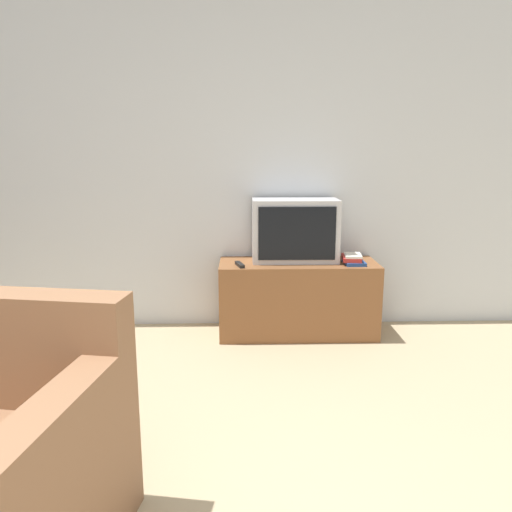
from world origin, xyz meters
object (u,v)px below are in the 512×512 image
at_px(book_stack, 353,259).
at_px(remote_on_stand, 240,265).
at_px(tv_stand, 298,298).
at_px(television, 295,230).

bearing_deg(book_stack, remote_on_stand, -175.93).
relative_size(tv_stand, remote_on_stand, 7.45).
relative_size(tv_stand, book_stack, 5.13).
xyz_separation_m(tv_stand, book_stack, (0.40, -0.06, 0.32)).
bearing_deg(tv_stand, book_stack, -8.21).
height_order(tv_stand, remote_on_stand, remote_on_stand).
height_order(television, remote_on_stand, television).
relative_size(tv_stand, television, 1.85).
relative_size(television, remote_on_stand, 4.03).
bearing_deg(television, tv_stand, -68.91).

